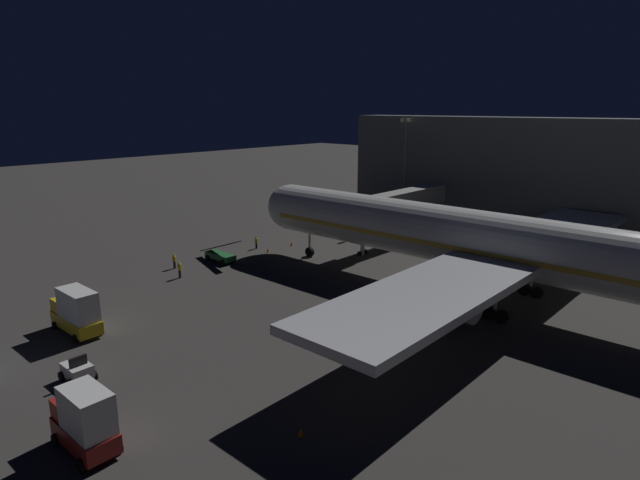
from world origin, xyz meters
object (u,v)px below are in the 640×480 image
ground_crew_by_belt_loader (256,242)px  traffic_cone_nose_port (292,244)px  belt_loader (220,255)px  ground_crew_marshaller_fwd (179,269)px  apron_floodlight_mast (405,162)px  cargo_truck_aft (76,311)px  airliner_at_gate (523,250)px  traffic_cone_wingtip_svc_side (301,432)px  baggage_tug_lead (77,370)px  ground_crew_near_nose_gear (174,260)px  traffic_cone_nose_starboard (268,250)px  catering_truck (85,419)px  jet_bridge (392,203)px

ground_crew_by_belt_loader → traffic_cone_nose_port: ground_crew_by_belt_loader is taller
ground_crew_by_belt_loader → belt_loader: bearing=10.8°
ground_crew_marshaller_fwd → traffic_cone_nose_port: ground_crew_marshaller_fwd is taller
apron_floodlight_mast → cargo_truck_aft: size_ratio=2.92×
apron_floodlight_mast → traffic_cone_nose_port: apron_floodlight_mast is taller
airliner_at_gate → traffic_cone_wingtip_svc_side: size_ratio=123.45×
apron_floodlight_mast → ground_crew_marshaller_fwd: apron_floodlight_mast is taller
belt_loader → cargo_truck_aft: cargo_truck_aft is taller
belt_loader → traffic_cone_wingtip_svc_side: (19.00, 32.30, -0.57)m
baggage_tug_lead → ground_crew_marshaller_fwd: (-17.80, -14.38, 0.27)m
belt_loader → cargo_truck_aft: size_ratio=1.28×
baggage_tug_lead → cargo_truck_aft: size_ratio=0.39×
belt_loader → traffic_cone_nose_port: belt_loader is taller
belt_loader → cargo_truck_aft: 22.75m
airliner_at_gate → ground_crew_near_nose_gear: airliner_at_gate is taller
ground_crew_marshaller_fwd → ground_crew_by_belt_loader: bearing=-167.4°
ground_crew_near_nose_gear → ground_crew_marshaller_fwd: 3.91m
ground_crew_by_belt_loader → traffic_cone_wingtip_svc_side: ground_crew_by_belt_loader is taller
ground_crew_near_nose_gear → baggage_tug_lead: bearing=42.7°
traffic_cone_nose_starboard → baggage_tug_lead: bearing=25.4°
belt_loader → catering_truck: size_ratio=1.60×
traffic_cone_nose_port → traffic_cone_nose_starboard: bearing=0.0°
traffic_cone_nose_port → catering_truck: bearing=30.6°
jet_bridge → belt_loader: (20.57, -11.23, -5.15)m
apron_floodlight_mast → ground_crew_by_belt_loader: size_ratio=10.10×
ground_crew_near_nose_gear → traffic_cone_wingtip_svc_side: size_ratio=3.25×
jet_bridge → traffic_cone_nose_starboard: 17.93m
baggage_tug_lead → traffic_cone_nose_starboard: baggage_tug_lead is taller
airliner_at_gate → catering_truck: 38.34m
belt_loader → traffic_cone_wingtip_svc_side: belt_loader is taller
jet_bridge → traffic_cone_wingtip_svc_side: jet_bridge is taller
jet_bridge → ground_crew_marshaller_fwd: 29.59m
catering_truck → apron_floodlight_mast: bearing=-162.0°
jet_bridge → belt_loader: jet_bridge is taller
airliner_at_gate → ground_crew_near_nose_gear: size_ratio=38.03×
baggage_tug_lead → traffic_cone_wingtip_svc_side: bearing=109.9°
traffic_cone_wingtip_svc_side → ground_crew_marshaller_fwd: bearing=-111.4°
airliner_at_gate → traffic_cone_nose_port: 33.06m
airliner_at_gate → traffic_cone_nose_starboard: size_ratio=123.45×
ground_crew_near_nose_gear → ground_crew_marshaller_fwd: size_ratio=0.94×
catering_truck → traffic_cone_nose_port: bearing=-149.4°
ground_crew_by_belt_loader → traffic_cone_nose_port: (-4.22, 2.49, -0.64)m
airliner_at_gate → apron_floodlight_mast: 39.31m
apron_floodlight_mast → traffic_cone_nose_starboard: apron_floodlight_mast is taller
baggage_tug_lead → ground_crew_by_belt_loader: 36.40m
ground_crew_near_nose_gear → catering_truck: bearing=49.2°
airliner_at_gate → cargo_truck_aft: airliner_at_gate is taller
baggage_tug_lead → catering_truck: bearing=69.4°
jet_bridge → cargo_truck_aft: (41.80, -3.12, -4.03)m
cargo_truck_aft → traffic_cone_nose_port: bearing=-167.9°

